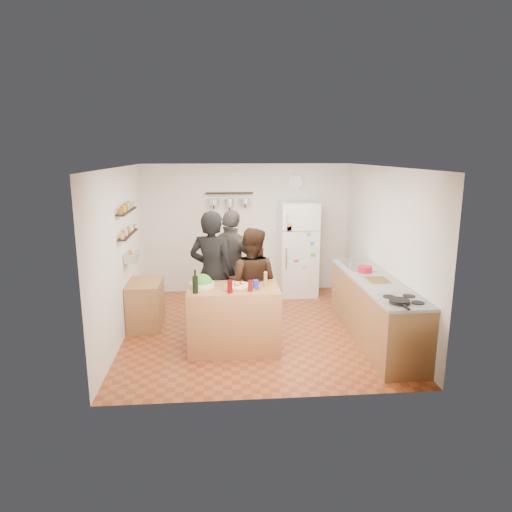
{
  "coord_description": "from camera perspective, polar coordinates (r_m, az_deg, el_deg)",
  "views": [
    {
      "loc": [
        -0.58,
        -6.72,
        2.71
      ],
      "look_at": [
        0.0,
        0.1,
        1.15
      ],
      "focal_mm": 32.0,
      "sensor_mm": 36.0,
      "label": 1
    }
  ],
  "objects": [
    {
      "name": "salt_canister",
      "position": [
        6.13,
        -0.03,
        -3.61
      ],
      "size": [
        0.08,
        0.08,
        0.13
      ],
      "primitive_type": "cylinder",
      "color": "navy",
      "rests_on": "prep_island"
    },
    {
      "name": "wine_glass_far",
      "position": [
        6.04,
        -0.73,
        -3.75
      ],
      "size": [
        0.06,
        0.06,
        0.15
      ],
      "primitive_type": "cylinder",
      "color": "#5F080D",
      "rests_on": "prep_island"
    },
    {
      "name": "counter_run",
      "position": [
        6.95,
        14.67,
        -6.56
      ],
      "size": [
        0.63,
        2.63,
        0.9
      ],
      "primitive_type": "cube",
      "color": "#9E7042",
      "rests_on": "floor"
    },
    {
      "name": "wine_glass_near",
      "position": [
        5.99,
        -3.28,
        -3.82
      ],
      "size": [
        0.07,
        0.07,
        0.17
      ],
      "primitive_type": "cylinder",
      "color": "#4F0608",
      "rests_on": "prep_island"
    },
    {
      "name": "pizza",
      "position": [
        6.22,
        -2.13,
        -3.71
      ],
      "size": [
        0.34,
        0.34,
        0.02
      ],
      "primitive_type": "cylinder",
      "color": "#CBB586",
      "rests_on": "pizza_board"
    },
    {
      "name": "produce_basket",
      "position": [
        7.21,
        -15.28,
        -0.11
      ],
      "size": [
        0.18,
        0.35,
        0.14
      ],
      "primitive_type": "cube",
      "color": "silver",
      "rests_on": "left_wall"
    },
    {
      "name": "pepper_mill",
      "position": [
        6.3,
        1.2,
        -3.01
      ],
      "size": [
        0.05,
        0.05,
        0.16
      ],
      "primitive_type": "cylinder",
      "color": "olive",
      "rests_on": "prep_island"
    },
    {
      "name": "pizza_board",
      "position": [
        6.22,
        -2.13,
        -3.88
      ],
      "size": [
        0.42,
        0.34,
        0.02
      ],
      "primitive_type": "cube",
      "color": "#955A36",
      "rests_on": "prep_island"
    },
    {
      "name": "spice_shelf_lower",
      "position": [
        7.15,
        -15.69,
        2.62
      ],
      "size": [
        0.12,
        1.0,
        0.02
      ],
      "primitive_type": "cube",
      "color": "black",
      "rests_on": "left_wall"
    },
    {
      "name": "person_center",
      "position": [
        6.73,
        -0.58,
        -3.4
      ],
      "size": [
        0.96,
        0.85,
        1.65
      ],
      "primitive_type": "imported",
      "rotation": [
        0.0,
        0.0,
        2.81
      ],
      "color": "black",
      "rests_on": "floor"
    },
    {
      "name": "person_left",
      "position": [
        6.78,
        -5.47,
        -2.26
      ],
      "size": [
        0.8,
        0.65,
        1.9
      ],
      "primitive_type": "imported",
      "rotation": [
        0.0,
        0.0,
        2.82
      ],
      "color": "black",
      "rests_on": "floor"
    },
    {
      "name": "prep_island",
      "position": [
        6.39,
        -2.83,
        -7.84
      ],
      "size": [
        1.25,
        0.72,
        0.91
      ],
      "primitive_type": "cube",
      "color": "#A0603A",
      "rests_on": "floor"
    },
    {
      "name": "red_bowl",
      "position": [
        7.16,
        13.46,
        -1.62
      ],
      "size": [
        0.22,
        0.22,
        0.09
      ],
      "primitive_type": "cylinder",
      "color": "#B1142A",
      "rests_on": "counter_run"
    },
    {
      "name": "stove_top",
      "position": [
        5.97,
        17.92,
        -5.35
      ],
      "size": [
        0.6,
        0.62,
        0.02
      ],
      "primitive_type": "cube",
      "color": "white",
      "rests_on": "counter_run"
    },
    {
      "name": "side_table",
      "position": [
        7.46,
        -13.62,
        -5.85
      ],
      "size": [
        0.5,
        0.8,
        0.73
      ],
      "primitive_type": "cube",
      "color": "#A77446",
      "rests_on": "floor"
    },
    {
      "name": "sink",
      "position": [
        7.59,
        12.76,
        -1.16
      ],
      "size": [
        0.5,
        0.8,
        0.03
      ],
      "primitive_type": "cube",
      "color": "silver",
      "rests_on": "counter_run"
    },
    {
      "name": "wine_bottle",
      "position": [
        6.0,
        -7.6,
        -3.58
      ],
      "size": [
        0.07,
        0.07,
        0.23
      ],
      "primitive_type": "cylinder",
      "color": "black",
      "rests_on": "prep_island"
    },
    {
      "name": "cutting_board",
      "position": [
        6.78,
        15.0,
        -3.0
      ],
      "size": [
        0.3,
        0.4,
        0.02
      ],
      "primitive_type": "cube",
      "color": "brown",
      "rests_on": "counter_run"
    },
    {
      "name": "spice_shelf_upper",
      "position": [
        7.1,
        -15.86,
        5.4
      ],
      "size": [
        0.12,
        1.0,
        0.02
      ],
      "primitive_type": "cube",
      "color": "black",
      "rests_on": "left_wall"
    },
    {
      "name": "wall_clock",
      "position": [
        8.95,
        5.07,
        9.2
      ],
      "size": [
        0.3,
        0.03,
        0.3
      ],
      "primitive_type": "cylinder",
      "rotation": [
        1.57,
        0.0,
        0.0
      ],
      "color": "silver",
      "rests_on": "back_wall"
    },
    {
      "name": "pot_rack",
      "position": [
        8.75,
        -3.36,
        7.84
      ],
      "size": [
        0.9,
        0.04,
        0.04
      ],
      "primitive_type": "cube",
      "color": "black",
      "rests_on": "back_wall"
    },
    {
      "name": "skillet",
      "position": [
        5.82,
        17.48,
        -5.45
      ],
      "size": [
        0.25,
        0.25,
        0.05
      ],
      "primitive_type": "cylinder",
      "color": "black",
      "rests_on": "stove_top"
    },
    {
      "name": "room_shell",
      "position": [
        7.28,
        -0.19,
        1.27
      ],
      "size": [
        4.2,
        4.2,
        4.2
      ],
      "color": "brown",
      "rests_on": "ground"
    },
    {
      "name": "fridge",
      "position": [
        8.79,
        5.27,
        0.91
      ],
      "size": [
        0.7,
        0.68,
        1.8
      ],
      "primitive_type": "cube",
      "color": "white",
      "rests_on": "floor"
    },
    {
      "name": "person_back",
      "position": [
        7.32,
        -2.97,
        -1.37
      ],
      "size": [
        1.14,
        0.96,
        1.83
      ],
      "primitive_type": "imported",
      "rotation": [
        0.0,
        0.0,
        2.56
      ],
      "color": "#322F2D",
      "rests_on": "floor"
    },
    {
      "name": "salad_bowl",
      "position": [
        6.28,
        -6.73,
        -3.58
      ],
      "size": [
        0.33,
        0.33,
        0.07
      ],
      "primitive_type": "cylinder",
      "color": "silver",
      "rests_on": "prep_island"
    }
  ]
}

